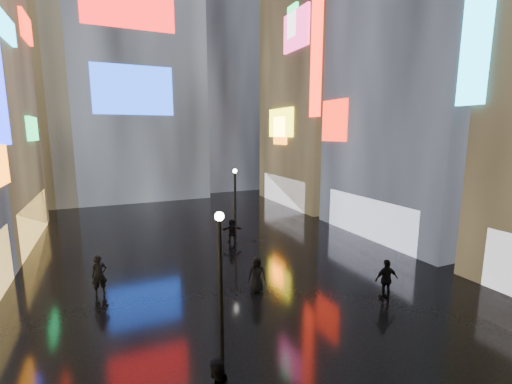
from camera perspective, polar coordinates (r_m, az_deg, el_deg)
ground at (r=23.94m, az=-7.80°, el=-8.83°), size 140.00×140.00×0.00m
building_right_mid at (r=29.95m, az=27.24°, el=23.04°), size 10.28×13.70×30.00m
building_right_far at (r=39.27m, az=11.50°, el=18.95°), size 10.28×12.00×28.00m
tower_main at (r=47.85m, az=-21.15°, el=25.46°), size 16.00×14.20×42.00m
tower_flank_right at (r=51.06m, az=-6.49°, el=20.36°), size 12.00×12.00×34.00m
tower_flank_left at (r=44.90m, az=-34.99°, el=14.99°), size 10.00×10.00×26.00m
lamp_near at (r=11.46m, az=-5.93°, el=-14.34°), size 0.30×0.30×5.20m
lamp_far at (r=23.77m, az=-3.48°, el=-1.54°), size 0.30×0.30×5.20m
pedestrian_3 at (r=17.39m, az=20.92°, el=-13.43°), size 1.18×0.69×1.89m
pedestrian_4 at (r=16.98m, az=0.15°, el=-13.59°), size 0.99×0.80×1.75m
pedestrian_5 at (r=24.35m, az=-4.05°, el=-6.41°), size 1.59×0.75×1.65m
pedestrian_6 at (r=18.24m, az=-24.65°, el=-12.53°), size 0.77×0.57×1.93m
umbrella_2 at (r=16.50m, az=0.15°, el=-9.36°), size 1.05×1.06×0.91m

